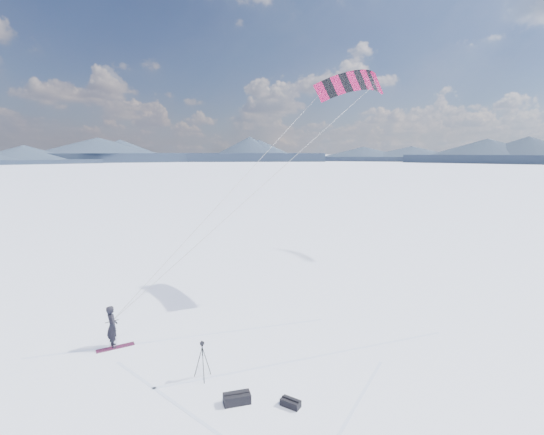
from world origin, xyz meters
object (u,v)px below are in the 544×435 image
object	(u,v)px
snowkiter	(114,347)
gear_bag_b	(291,403)
snowboard	(115,347)
gear_bag_a	(237,398)
tripod	(202,355)

from	to	relation	value
snowkiter	gear_bag_b	bearing A→B (deg)	-152.65
snowboard	snowkiter	bearing A→B (deg)	110.28
gear_bag_b	gear_bag_a	bearing A→B (deg)	-153.82
tripod	gear_bag_b	bearing A→B (deg)	-73.60
snowkiter	gear_bag_b	distance (m)	8.42
snowboard	gear_bag_a	distance (m)	6.66
tripod	snowkiter	bearing A→B (deg)	104.76
snowkiter	snowboard	world-z (taller)	snowkiter
snowkiter	tripod	xyz separation A→B (m)	(3.41, -3.47, 0.92)
snowboard	gear_bag_b	distance (m)	8.27
tripod	gear_bag_b	xyz separation A→B (m)	(2.56, -2.47, -0.79)
snowboard	gear_bag_a	xyz separation A→B (m)	(4.23, -5.14, 0.16)
snowboard	tripod	size ratio (longest dim) A/B	1.07
snowboard	tripod	world-z (taller)	tripod
snowboard	tripod	distance (m)	4.79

